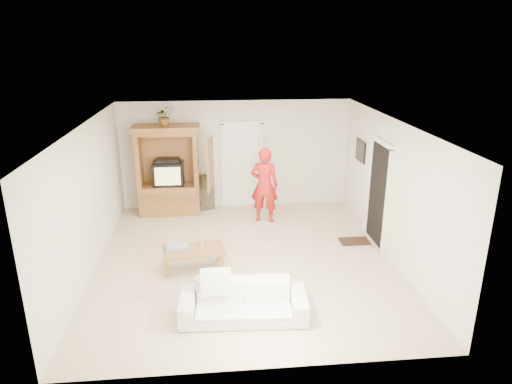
{
  "coord_description": "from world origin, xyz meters",
  "views": [
    {
      "loc": [
        -0.55,
        -7.73,
        4.01
      ],
      "look_at": [
        0.26,
        0.6,
        1.15
      ],
      "focal_mm": 32.0,
      "sensor_mm": 36.0,
      "label": 1
    }
  ],
  "objects_px": {
    "sofa": "(243,301)",
    "armoire": "(170,176)",
    "coffee_table": "(194,251)",
    "man": "(264,185)"
  },
  "relations": [
    {
      "from": "sofa",
      "to": "armoire",
      "type": "bearing_deg",
      "value": 110.38
    },
    {
      "from": "armoire",
      "to": "coffee_table",
      "type": "distance_m",
      "value": 3.03
    },
    {
      "from": "armoire",
      "to": "sofa",
      "type": "bearing_deg",
      "value": -72.68
    },
    {
      "from": "man",
      "to": "sofa",
      "type": "relative_size",
      "value": 0.91
    },
    {
      "from": "coffee_table",
      "to": "sofa",
      "type": "bearing_deg",
      "value": -71.32
    },
    {
      "from": "coffee_table",
      "to": "armoire",
      "type": "bearing_deg",
      "value": 94.77
    },
    {
      "from": "armoire",
      "to": "coffee_table",
      "type": "bearing_deg",
      "value": -77.88
    },
    {
      "from": "man",
      "to": "coffee_table",
      "type": "distance_m",
      "value": 2.69
    },
    {
      "from": "man",
      "to": "armoire",
      "type": "bearing_deg",
      "value": -4.42
    },
    {
      "from": "man",
      "to": "sofa",
      "type": "bearing_deg",
      "value": 93.67
    }
  ]
}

